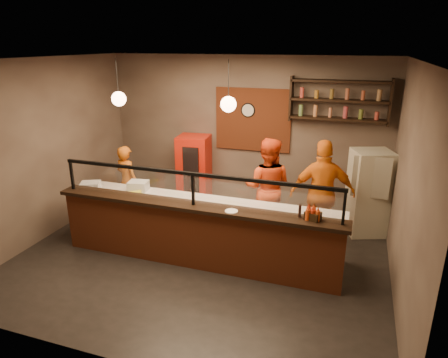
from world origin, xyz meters
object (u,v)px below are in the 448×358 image
(condiment_caddy, at_px, (313,216))
(cook_left, at_px, (127,181))
(cook_right, at_px, (322,194))
(fridge, at_px, (368,193))
(wall_clock, at_px, (248,110))
(pepper_mill, at_px, (300,211))
(cook_mid, at_px, (267,188))
(red_cooler, at_px, (194,170))
(pizza_dough, at_px, (225,206))

(condiment_caddy, bearing_deg, cook_left, 160.72)
(cook_right, xyz_separation_m, fridge, (0.78, 0.73, -0.15))
(cook_left, relative_size, fridge, 0.93)
(wall_clock, xyz_separation_m, condiment_caddy, (1.71, -2.72, -0.98))
(pepper_mill, bearing_deg, cook_mid, 119.07)
(cook_left, xyz_separation_m, condiment_caddy, (3.86, -1.35, 0.37))
(fridge, bearing_deg, cook_left, 168.66)
(cook_mid, xyz_separation_m, condiment_caddy, (0.98, -1.44, 0.19))
(cook_left, height_order, cook_mid, cook_mid)
(wall_clock, height_order, pepper_mill, wall_clock)
(red_cooler, bearing_deg, cook_mid, -34.12)
(wall_clock, height_order, cook_mid, wall_clock)
(cook_mid, xyz_separation_m, fridge, (1.77, 0.65, -0.12))
(red_cooler, bearing_deg, condiment_caddy, -46.89)
(wall_clock, bearing_deg, cook_left, -147.52)
(cook_right, xyz_separation_m, pepper_mill, (-0.20, -1.34, 0.20))
(condiment_caddy, bearing_deg, red_cooler, 139.53)
(cook_mid, distance_m, red_cooler, 2.09)
(fridge, relative_size, condiment_caddy, 7.73)
(condiment_caddy, bearing_deg, pizza_dough, 164.83)
(cook_left, xyz_separation_m, pizza_dough, (2.42, -0.96, 0.16))
(cook_right, height_order, fridge, cook_right)
(wall_clock, relative_size, fridge, 0.19)
(cook_mid, relative_size, pizza_dough, 3.31)
(cook_right, relative_size, pizza_dough, 3.42)
(cook_left, height_order, cook_right, cook_right)
(wall_clock, height_order, red_cooler, wall_clock)
(cook_left, bearing_deg, fridge, -153.10)
(wall_clock, distance_m, cook_left, 2.89)
(red_cooler, bearing_deg, wall_clock, 9.13)
(red_cooler, relative_size, condiment_caddy, 7.44)
(pepper_mill, bearing_deg, red_cooler, 137.83)
(cook_left, distance_m, cook_mid, 2.89)
(cook_right, xyz_separation_m, pizza_dough, (-1.45, -0.97, -0.05))
(cook_right, bearing_deg, wall_clock, -52.37)
(cook_left, bearing_deg, wall_clock, -129.68)
(wall_clock, relative_size, pepper_mill, 1.62)
(red_cooler, xyz_separation_m, pizza_dough, (1.38, -2.02, 0.14))
(cook_right, distance_m, pizza_dough, 1.75)
(fridge, bearing_deg, condiment_caddy, -131.12)
(cook_left, distance_m, pepper_mill, 3.92)
(cook_mid, xyz_separation_m, pizza_dough, (-0.46, -1.05, -0.02))
(condiment_caddy, xyz_separation_m, pepper_mill, (-0.19, 0.02, 0.03))
(cook_mid, height_order, pizza_dough, cook_mid)
(pizza_dough, bearing_deg, fridge, 37.36)
(cook_mid, distance_m, condiment_caddy, 1.75)
(wall_clock, height_order, condiment_caddy, wall_clock)
(cook_mid, relative_size, fridge, 1.15)
(cook_left, bearing_deg, pepper_mill, 177.96)
(cook_mid, bearing_deg, cook_left, -0.86)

